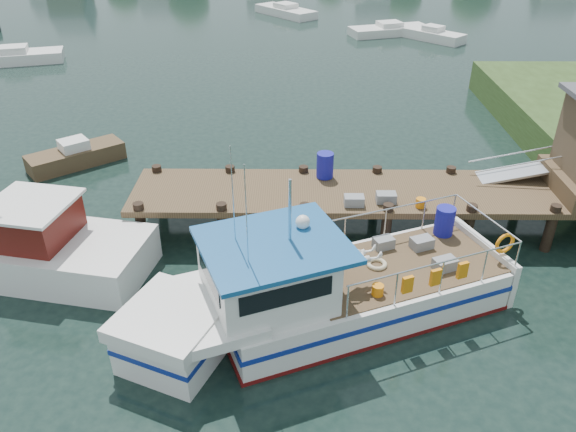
{
  "coord_description": "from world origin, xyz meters",
  "views": [
    {
      "loc": [
        -0.86,
        -15.9,
        9.79
      ],
      "look_at": [
        -1.0,
        -1.5,
        1.3
      ],
      "focal_mm": 35.0,
      "sensor_mm": 36.0,
      "label": 1
    }
  ],
  "objects_px": {
    "lobster_boat": "(316,293)",
    "moored_rowboat": "(76,156)",
    "dock": "(529,167)",
    "moored_b": "(432,35)",
    "moored_a": "(15,57)",
    "work_boat": "(9,245)",
    "moored_d": "(286,11)",
    "moored_c": "(389,30)"
  },
  "relations": [
    {
      "from": "moored_rowboat",
      "to": "moored_a",
      "type": "relative_size",
      "value": 0.61
    },
    {
      "from": "work_boat",
      "to": "moored_d",
      "type": "distance_m",
      "value": 38.34
    },
    {
      "from": "moored_d",
      "to": "moored_a",
      "type": "bearing_deg",
      "value": -148.45
    },
    {
      "from": "moored_rowboat",
      "to": "moored_a",
      "type": "bearing_deg",
      "value": 111.78
    },
    {
      "from": "dock",
      "to": "moored_rowboat",
      "type": "distance_m",
      "value": 16.92
    },
    {
      "from": "moored_d",
      "to": "lobster_boat",
      "type": "bearing_deg",
      "value": -98.68
    },
    {
      "from": "moored_a",
      "to": "moored_b",
      "type": "distance_m",
      "value": 28.67
    },
    {
      "from": "moored_rowboat",
      "to": "moored_a",
      "type": "height_order",
      "value": "moored_rowboat"
    },
    {
      "from": "dock",
      "to": "moored_d",
      "type": "xyz_separation_m",
      "value": [
        -8.08,
        35.28,
        -1.85
      ]
    },
    {
      "from": "lobster_boat",
      "to": "moored_a",
      "type": "xyz_separation_m",
      "value": [
        -18.35,
        24.56,
        -0.52
      ]
    },
    {
      "from": "moored_b",
      "to": "moored_d",
      "type": "xyz_separation_m",
      "value": [
        -10.89,
        8.98,
        -0.0
      ]
    },
    {
      "from": "dock",
      "to": "moored_c",
      "type": "bearing_deg",
      "value": 90.22
    },
    {
      "from": "moored_b",
      "to": "moored_d",
      "type": "relative_size",
      "value": 0.74
    },
    {
      "from": "dock",
      "to": "work_boat",
      "type": "bearing_deg",
      "value": -171.62
    },
    {
      "from": "lobster_boat",
      "to": "dock",
      "type": "bearing_deg",
      "value": 12.49
    },
    {
      "from": "lobster_boat",
      "to": "moored_rowboat",
      "type": "xyz_separation_m",
      "value": [
        -9.37,
        9.41,
        -0.52
      ]
    },
    {
      "from": "lobster_boat",
      "to": "work_boat",
      "type": "xyz_separation_m",
      "value": [
        -8.88,
        2.37,
        -0.17
      ]
    },
    {
      "from": "work_boat",
      "to": "dock",
      "type": "bearing_deg",
      "value": 19.13
    },
    {
      "from": "dock",
      "to": "moored_b",
      "type": "distance_m",
      "value": 26.52
    },
    {
      "from": "dock",
      "to": "lobster_boat",
      "type": "bearing_deg",
      "value": -145.36
    },
    {
      "from": "moored_rowboat",
      "to": "dock",
      "type": "bearing_deg",
      "value": -25.24
    },
    {
      "from": "work_boat",
      "to": "moored_a",
      "type": "xyz_separation_m",
      "value": [
        -9.47,
        22.18,
        -0.35
      ]
    },
    {
      "from": "dock",
      "to": "moored_a",
      "type": "relative_size",
      "value": 2.72
    },
    {
      "from": "dock",
      "to": "lobster_boat",
      "type": "xyz_separation_m",
      "value": [
        -6.78,
        -4.68,
        -1.32
      ]
    },
    {
      "from": "dock",
      "to": "moored_a",
      "type": "xyz_separation_m",
      "value": [
        -25.13,
        19.88,
        -1.85
      ]
    },
    {
      "from": "lobster_boat",
      "to": "moored_b",
      "type": "distance_m",
      "value": 32.44
    },
    {
      "from": "moored_b",
      "to": "moored_a",
      "type": "bearing_deg",
      "value": -157.02
    },
    {
      "from": "moored_a",
      "to": "work_boat",
      "type": "bearing_deg",
      "value": -63.2
    },
    {
      "from": "dock",
      "to": "moored_b",
      "type": "height_order",
      "value": "dock"
    },
    {
      "from": "dock",
      "to": "lobster_boat",
      "type": "relative_size",
      "value": 1.63
    },
    {
      "from": "lobster_boat",
      "to": "moored_b",
      "type": "relative_size",
      "value": 2.28
    },
    {
      "from": "moored_b",
      "to": "moored_c",
      "type": "height_order",
      "value": "moored_b"
    },
    {
      "from": "dock",
      "to": "moored_d",
      "type": "height_order",
      "value": "dock"
    },
    {
      "from": "lobster_boat",
      "to": "moored_rowboat",
      "type": "distance_m",
      "value": 13.29
    },
    {
      "from": "moored_b",
      "to": "moored_c",
      "type": "relative_size",
      "value": 0.7
    },
    {
      "from": "moored_c",
      "to": "work_boat",
      "type": "bearing_deg",
      "value": -124.59
    },
    {
      "from": "moored_a",
      "to": "moored_rowboat",
      "type": "bearing_deg",
      "value": -55.64
    },
    {
      "from": "lobster_boat",
      "to": "moored_c",
      "type": "height_order",
      "value": "lobster_boat"
    },
    {
      "from": "moored_a",
      "to": "lobster_boat",
      "type": "bearing_deg",
      "value": -49.55
    },
    {
      "from": "work_boat",
      "to": "moored_a",
      "type": "bearing_deg",
      "value": 123.87
    },
    {
      "from": "dock",
      "to": "moored_rowboat",
      "type": "height_order",
      "value": "dock"
    },
    {
      "from": "work_boat",
      "to": "moored_d",
      "type": "xyz_separation_m",
      "value": [
        7.58,
        37.59,
        -0.36
      ]
    }
  ]
}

